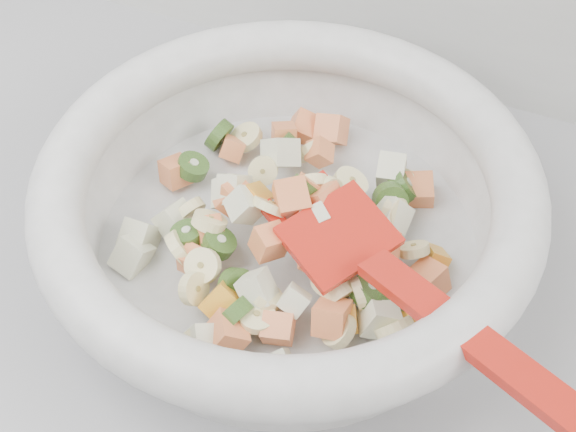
% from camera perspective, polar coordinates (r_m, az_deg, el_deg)
% --- Properties ---
extents(mixing_bowl, '(0.45, 0.36, 0.12)m').
position_cam_1_polar(mixing_bowl, '(0.62, 0.06, 0.42)').
color(mixing_bowl, '#B6B6B4').
rests_on(mixing_bowl, counter).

